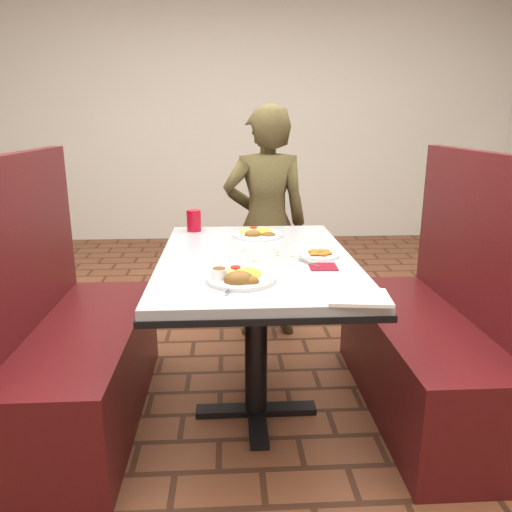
% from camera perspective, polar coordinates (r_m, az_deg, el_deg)
% --- Properties ---
extents(dining_table, '(0.81, 1.21, 0.75)m').
position_cam_1_polar(dining_table, '(2.12, 0.00, -2.50)').
color(dining_table, '#A6A8AA').
rests_on(dining_table, ground).
extents(booth_bench_left, '(0.47, 1.20, 1.17)m').
position_cam_1_polar(booth_bench_left, '(2.34, -20.21, -10.26)').
color(booth_bench_left, '#531314').
rests_on(booth_bench_left, ground).
extents(booth_bench_right, '(0.47, 1.20, 1.17)m').
position_cam_1_polar(booth_bench_right, '(2.42, 19.47, -9.34)').
color(booth_bench_right, '#531314').
rests_on(booth_bench_right, ground).
extents(diner_person, '(0.53, 0.36, 1.39)m').
position_cam_1_polar(diner_person, '(3.00, 1.14, 3.63)').
color(diner_person, brown).
rests_on(diner_person, ground).
extents(near_dinner_plate, '(0.24, 0.24, 0.08)m').
position_cam_1_polar(near_dinner_plate, '(1.77, -1.88, -2.09)').
color(near_dinner_plate, white).
rests_on(near_dinner_plate, dining_table).
extents(far_dinner_plate, '(0.24, 0.24, 0.06)m').
position_cam_1_polar(far_dinner_plate, '(2.45, 0.19, 2.78)').
color(far_dinner_plate, white).
rests_on(far_dinner_plate, dining_table).
extents(plantain_plate, '(0.16, 0.16, 0.02)m').
position_cam_1_polar(plantain_plate, '(2.10, 7.24, 0.22)').
color(plantain_plate, white).
rests_on(plantain_plate, dining_table).
extents(maroon_napkin, '(0.11, 0.11, 0.00)m').
position_cam_1_polar(maroon_napkin, '(1.96, 7.67, -1.21)').
color(maroon_napkin, maroon).
rests_on(maroon_napkin, dining_table).
extents(spoon_utensil, '(0.07, 0.12, 0.00)m').
position_cam_1_polar(spoon_utensil, '(1.99, 6.09, -0.78)').
color(spoon_utensil, silver).
rests_on(spoon_utensil, dining_table).
extents(red_tumbler, '(0.07, 0.07, 0.11)m').
position_cam_1_polar(red_tumbler, '(2.57, -7.12, 4.04)').
color(red_tumbler, '#B20B1E').
rests_on(red_tumbler, dining_table).
extents(paper_napkin, '(0.22, 0.17, 0.01)m').
position_cam_1_polar(paper_napkin, '(1.63, 11.58, -4.67)').
color(paper_napkin, white).
rests_on(paper_napkin, dining_table).
extents(knife_utensil, '(0.06, 0.15, 0.00)m').
position_cam_1_polar(knife_utensil, '(1.76, -1.69, -2.79)').
color(knife_utensil, silver).
rests_on(knife_utensil, dining_table).
extents(fork_utensil, '(0.05, 0.14, 0.00)m').
position_cam_1_polar(fork_utensil, '(1.69, -2.82, -3.50)').
color(fork_utensil, silver).
rests_on(fork_utensil, dining_table).
extents(lettuce_shreds, '(0.28, 0.32, 0.00)m').
position_cam_1_polar(lettuce_shreds, '(2.16, 0.97, 0.47)').
color(lettuce_shreds, '#77B347').
rests_on(lettuce_shreds, dining_table).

